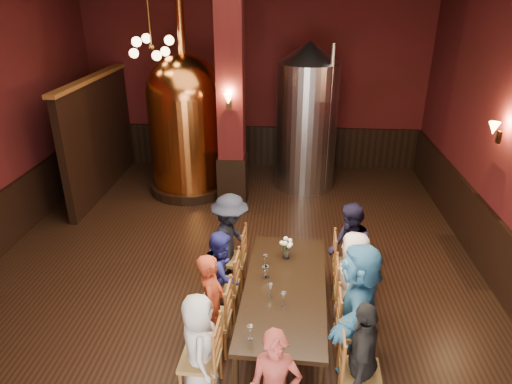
# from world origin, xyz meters

# --- Properties ---
(room) EXTENTS (10.00, 10.02, 4.50)m
(room) POSITION_xyz_m (0.00, 0.00, 2.25)
(room) COLOR black
(room) RESTS_ON ground
(wainscot_right) EXTENTS (0.08, 9.90, 1.00)m
(wainscot_right) POSITION_xyz_m (3.96, 0.00, 0.50)
(wainscot_right) COLOR black
(wainscot_right) RESTS_ON ground
(wainscot_back) EXTENTS (7.90, 0.08, 1.00)m
(wainscot_back) POSITION_xyz_m (0.00, 4.96, 0.50)
(wainscot_back) COLOR black
(wainscot_back) RESTS_ON ground
(column) EXTENTS (0.58, 0.58, 4.50)m
(column) POSITION_xyz_m (-0.30, 2.80, 2.25)
(column) COLOR #4D1015
(column) RESTS_ON ground
(partition) EXTENTS (0.22, 3.50, 2.40)m
(partition) POSITION_xyz_m (-3.20, 3.20, 1.20)
(partition) COLOR black
(partition) RESTS_ON ground
(pendant_cluster) EXTENTS (0.90, 0.90, 1.70)m
(pendant_cluster) POSITION_xyz_m (-1.80, 2.90, 3.10)
(pendant_cluster) COLOR #A57226
(pendant_cluster) RESTS_ON room
(sconce_wall) EXTENTS (0.20, 0.20, 0.36)m
(sconce_wall) POSITION_xyz_m (3.90, 0.80, 2.20)
(sconce_wall) COLOR black
(sconce_wall) RESTS_ON room
(sconce_column) EXTENTS (0.20, 0.20, 0.36)m
(sconce_column) POSITION_xyz_m (-0.30, 2.50, 2.20)
(sconce_column) COLOR black
(sconce_column) RESTS_ON column
(dining_table) EXTENTS (1.10, 2.44, 0.75)m
(dining_table) POSITION_xyz_m (0.84, -1.20, 0.69)
(dining_table) COLOR black
(dining_table) RESTS_ON ground
(chair_0) EXTENTS (0.48, 0.48, 0.92)m
(chair_0) POSITION_xyz_m (-0.05, -2.17, 0.46)
(chair_0) COLOR brown
(chair_0) RESTS_ON ground
(person_0) EXTENTS (0.52, 0.69, 1.27)m
(person_0) POSITION_xyz_m (-0.05, -2.17, 0.63)
(person_0) COLOR silver
(person_0) RESTS_ON ground
(chair_1) EXTENTS (0.48, 0.48, 0.92)m
(chair_1) POSITION_xyz_m (-0.03, -1.50, 0.46)
(chair_1) COLOR brown
(chair_1) RESTS_ON ground
(person_1) EXTENTS (0.34, 0.50, 1.34)m
(person_1) POSITION_xyz_m (-0.03, -1.50, 0.67)
(person_1) COLOR #A2361B
(person_1) RESTS_ON ground
(chair_2) EXTENTS (0.48, 0.48, 0.92)m
(chair_2) POSITION_xyz_m (0.00, -0.84, 0.46)
(chair_2) COLOR brown
(chair_2) RESTS_ON ground
(person_2) EXTENTS (0.35, 0.64, 1.28)m
(person_2) POSITION_xyz_m (0.00, -0.84, 0.64)
(person_2) COLOR navy
(person_2) RESTS_ON ground
(chair_3) EXTENTS (0.48, 0.48, 0.92)m
(chair_3) POSITION_xyz_m (0.03, -0.17, 0.46)
(chair_3) COLOR brown
(chair_3) RESTS_ON ground
(person_3) EXTENTS (0.73, 1.05, 1.49)m
(person_3) POSITION_xyz_m (0.03, -0.17, 0.74)
(person_3) COLOR black
(person_3) RESTS_ON ground
(chair_4) EXTENTS (0.48, 0.48, 0.92)m
(chair_4) POSITION_xyz_m (1.64, -2.24, 0.46)
(chair_4) COLOR brown
(chair_4) RESTS_ON ground
(person_4) EXTENTS (0.52, 0.84, 1.34)m
(person_4) POSITION_xyz_m (1.64, -2.24, 0.67)
(person_4) COLOR black
(person_4) RESTS_ON ground
(chair_5) EXTENTS (0.48, 0.48, 0.92)m
(chair_5) POSITION_xyz_m (1.67, -1.57, 0.46)
(chair_5) COLOR brown
(chair_5) RESTS_ON ground
(person_5) EXTENTS (0.80, 1.55, 1.59)m
(person_5) POSITION_xyz_m (1.67, -1.57, 0.80)
(person_5) COLOR teal
(person_5) RESTS_ON ground
(chair_6) EXTENTS (0.48, 0.48, 0.92)m
(chair_6) POSITION_xyz_m (1.70, -0.91, 0.46)
(chair_6) COLOR brown
(chair_6) RESTS_ON ground
(person_6) EXTENTS (0.58, 0.75, 1.36)m
(person_6) POSITION_xyz_m (1.70, -0.91, 0.68)
(person_6) COLOR white
(person_6) RESTS_ON ground
(chair_7) EXTENTS (0.48, 0.48, 0.92)m
(chair_7) POSITION_xyz_m (1.73, -0.24, 0.46)
(chair_7) COLOR brown
(chair_7) RESTS_ON ground
(person_7) EXTENTS (0.44, 0.74, 1.43)m
(person_7) POSITION_xyz_m (1.73, -0.24, 0.71)
(person_7) COLOR black
(person_7) RESTS_ON ground
(copper_kettle) EXTENTS (1.78, 1.78, 4.17)m
(copper_kettle) POSITION_xyz_m (-1.32, 3.33, 1.52)
(copper_kettle) COLOR black
(copper_kettle) RESTS_ON ground
(steel_vessel) EXTENTS (1.44, 1.44, 3.15)m
(steel_vessel) POSITION_xyz_m (1.20, 3.75, 1.58)
(steel_vessel) COLOR #B2B2B7
(steel_vessel) RESTS_ON ground
(rose_vase) EXTENTS (0.18, 0.18, 0.31)m
(rose_vase) POSITION_xyz_m (0.84, -0.55, 0.95)
(rose_vase) COLOR white
(rose_vase) RESTS_ON dining_table
(wine_glass_0) EXTENTS (0.07, 0.07, 0.17)m
(wine_glass_0) POSITION_xyz_m (0.61, -1.02, 0.83)
(wine_glass_0) COLOR white
(wine_glass_0) RESTS_ON dining_table
(wine_glass_1) EXTENTS (0.07, 0.07, 0.17)m
(wine_glass_1) POSITION_xyz_m (0.67, -1.40, 0.83)
(wine_glass_1) COLOR white
(wine_glass_1) RESTS_ON dining_table
(wine_glass_2) EXTENTS (0.07, 0.07, 0.17)m
(wine_glass_2) POSITION_xyz_m (0.57, -1.03, 0.83)
(wine_glass_2) COLOR white
(wine_glass_2) RESTS_ON dining_table
(wine_glass_3) EXTENTS (0.07, 0.07, 0.17)m
(wine_glass_3) POSITION_xyz_m (0.49, -2.15, 0.83)
(wine_glass_3) COLOR white
(wine_glass_3) RESTS_ON dining_table
(wine_glass_4) EXTENTS (0.07, 0.07, 0.17)m
(wine_glass_4) POSITION_xyz_m (0.82, -1.55, 0.83)
(wine_glass_4) COLOR white
(wine_glass_4) RESTS_ON dining_table
(wine_glass_5) EXTENTS (0.07, 0.07, 0.17)m
(wine_glass_5) POSITION_xyz_m (0.57, -0.76, 0.83)
(wine_glass_5) COLOR white
(wine_glass_5) RESTS_ON dining_table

